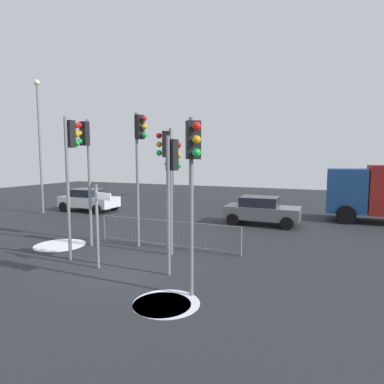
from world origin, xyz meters
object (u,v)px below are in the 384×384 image
(street_lamp, at_px, (39,135))
(bare_tree_left, at_px, (172,172))
(traffic_light_foreground_left, at_px, (139,150))
(car_grey_near, at_px, (261,210))
(traffic_light_rear_left, at_px, (86,154))
(traffic_light_rear_right, at_px, (167,163))
(traffic_light_foreground_right, at_px, (172,174))
(car_white_mid, at_px, (88,200))
(direction_sign_post, at_px, (98,221))
(traffic_light_mid_right, at_px, (70,156))
(traffic_light_mid_left, at_px, (193,167))

(street_lamp, height_order, bare_tree_left, street_lamp)
(traffic_light_foreground_left, xyz_separation_m, car_grey_near, (3.44, 6.22, -3.02))
(bare_tree_left, bearing_deg, traffic_light_rear_left, -74.53)
(traffic_light_rear_right, bearing_deg, traffic_light_foreground_left, 54.58)
(traffic_light_foreground_right, relative_size, bare_tree_left, 0.80)
(traffic_light_rear_left, xyz_separation_m, traffic_light_foreground_left, (1.93, 0.77, 0.17))
(traffic_light_rear_left, height_order, car_grey_near, traffic_light_rear_left)
(traffic_light_rear_right, bearing_deg, car_grey_near, -33.13)
(traffic_light_foreground_left, xyz_separation_m, car_white_mid, (-7.89, 6.03, -3.02))
(traffic_light_rear_right, xyz_separation_m, traffic_light_foreground_left, (-1.44, 0.49, 0.48))
(traffic_light_rear_left, distance_m, street_lamp, 9.55)
(direction_sign_post, bearing_deg, bare_tree_left, 126.53)
(traffic_light_rear_right, height_order, street_lamp, street_lamp)
(traffic_light_mid_right, distance_m, street_lamp, 10.87)
(traffic_light_rear_right, xyz_separation_m, traffic_light_foreground_right, (1.05, -1.66, -0.28))
(traffic_light_foreground_left, bearing_deg, traffic_light_mid_right, -17.87)
(traffic_light_rear_right, relative_size, direction_sign_post, 1.69)
(traffic_light_rear_left, bearing_deg, traffic_light_foreground_right, 168.02)
(traffic_light_foreground_right, bearing_deg, street_lamp, 170.88)
(traffic_light_rear_right, height_order, car_grey_near, traffic_light_rear_right)
(direction_sign_post, bearing_deg, car_white_mid, 149.28)
(traffic_light_rear_left, xyz_separation_m, street_lamp, (-8.04, 4.98, 1.30))
(traffic_light_mid_left, relative_size, bare_tree_left, 0.86)
(traffic_light_rear_left, relative_size, car_grey_near, 1.29)
(traffic_light_rear_right, relative_size, traffic_light_foreground_left, 0.87)
(traffic_light_foreground_left, bearing_deg, direction_sign_post, 16.55)
(bare_tree_left, bearing_deg, traffic_light_foreground_right, -62.97)
(traffic_light_rear_right, relative_size, bare_tree_left, 0.87)
(traffic_light_foreground_right, bearing_deg, traffic_light_mid_left, -28.67)
(traffic_light_mid_left, relative_size, street_lamp, 0.54)
(traffic_light_foreground_right, height_order, car_grey_near, traffic_light_foreground_right)
(traffic_light_foreground_right, distance_m, car_grey_near, 8.73)
(traffic_light_foreground_right, bearing_deg, traffic_light_mid_right, -161.23)
(traffic_light_rear_left, relative_size, traffic_light_mid_right, 1.03)
(traffic_light_mid_right, height_order, bare_tree_left, bare_tree_left)
(traffic_light_foreground_right, distance_m, car_white_mid, 13.40)
(car_white_mid, bearing_deg, bare_tree_left, 79.31)
(traffic_light_mid_right, height_order, car_white_mid, traffic_light_mid_right)
(car_grey_near, bearing_deg, car_white_mid, 179.90)
(traffic_light_mid_left, xyz_separation_m, traffic_light_rear_left, (-5.67, 2.71, 0.36))
(traffic_light_rear_right, xyz_separation_m, car_grey_near, (2.01, 6.72, -2.53))
(car_white_mid, bearing_deg, traffic_light_rear_right, -35.86)
(traffic_light_mid_left, xyz_separation_m, traffic_light_foreground_right, (-1.25, 1.33, -0.24))
(car_grey_near, height_order, bare_tree_left, bare_tree_left)
(traffic_light_foreground_left, distance_m, street_lamp, 10.88)
(traffic_light_rear_left, xyz_separation_m, car_grey_near, (5.37, 6.99, -2.85))
(traffic_light_mid_right, height_order, street_lamp, street_lamp)
(traffic_light_rear_left, bearing_deg, traffic_light_mid_left, 159.88)
(traffic_light_rear_left, relative_size, traffic_light_foreground_left, 0.95)
(car_white_mid, bearing_deg, traffic_light_mid_left, -40.18)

